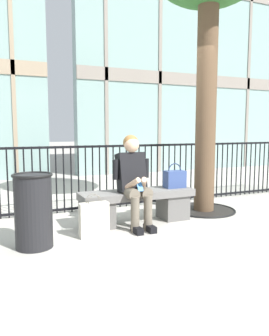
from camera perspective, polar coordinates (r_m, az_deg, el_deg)
name	(u,v)px	position (r m, az deg, el deg)	size (l,w,h in m)	color
ground_plane	(137,222)	(4.67, 0.50, -9.30)	(60.00, 60.00, 0.00)	#B2ADA3
stone_bench	(137,203)	(4.61, 0.50, -6.06)	(1.60, 0.44, 0.45)	slate
seated_person_with_phone	(134,178)	(4.38, -0.15, -1.69)	(0.52, 0.66, 1.21)	#6B6051
handbag_on_bench	(175,179)	(4.80, 6.88, -1.84)	(0.30, 0.17, 0.36)	#33477F
shopping_bag	(94,219)	(4.05, -6.95, -8.72)	(0.35, 0.12, 0.52)	beige
plaza_railing	(113,176)	(5.44, -3.66, -1.40)	(8.11, 0.04, 1.03)	black
trash_can	(33,210)	(3.79, -16.94, -6.90)	(0.43, 0.43, 0.82)	black
building_facade_right	(226,29)	(12.06, 15.38, 21.97)	(10.02, 0.43, 9.00)	#84A39E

